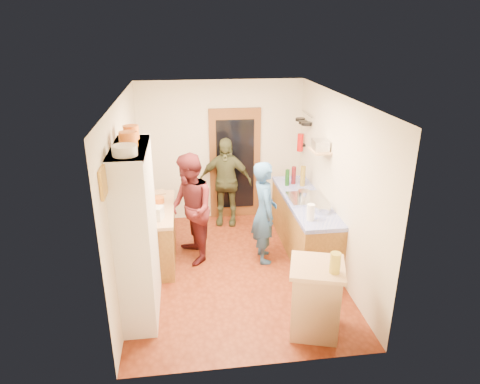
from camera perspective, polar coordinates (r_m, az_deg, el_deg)
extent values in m
cube|color=maroon|center=(6.65, -0.70, -10.32)|extent=(3.00, 4.00, 0.02)
cube|color=silver|center=(5.72, -0.82, 12.58)|extent=(3.00, 4.00, 0.02)
cube|color=beige|center=(7.96, -2.51, 5.45)|extent=(3.00, 0.02, 2.60)
cube|color=beige|center=(4.27, 2.53, -9.44)|extent=(3.00, 0.02, 2.60)
cube|color=beige|center=(6.09, -15.02, -0.43)|extent=(0.02, 4.00, 2.60)
cube|color=beige|center=(6.41, 12.77, 0.90)|extent=(0.02, 4.00, 2.60)
cube|color=brown|center=(8.02, -0.67, 3.72)|extent=(0.95, 0.06, 2.10)
cube|color=black|center=(7.99, -0.64, 3.65)|extent=(0.70, 0.02, 1.70)
cube|color=silver|center=(5.41, -13.55, -5.42)|extent=(0.40, 1.20, 2.20)
cube|color=silver|center=(5.03, -14.61, 5.63)|extent=(0.40, 1.14, 0.04)
cylinder|color=white|center=(4.68, -15.14, 5.38)|extent=(0.27, 0.27, 0.11)
cylinder|color=orange|center=(5.03, -14.68, 6.86)|extent=(0.21, 0.21, 0.17)
cylinder|color=orange|center=(5.35, -14.31, 7.72)|extent=(0.19, 0.19, 0.17)
cube|color=olive|center=(6.82, -11.30, -5.74)|extent=(0.60, 1.40, 0.85)
cube|color=tan|center=(6.63, -11.58, -2.28)|extent=(0.64, 1.44, 0.05)
cube|color=white|center=(6.20, -11.41, -2.75)|extent=(0.29, 0.24, 0.19)
cylinder|color=white|center=(6.44, -12.17, -1.99)|extent=(0.19, 0.19, 0.17)
cylinder|color=orange|center=(6.78, -10.86, -1.05)|extent=(0.20, 0.20, 0.09)
cube|color=tan|center=(7.16, -11.18, -0.11)|extent=(0.34, 0.28, 0.02)
cube|color=olive|center=(7.09, 8.48, -4.47)|extent=(0.60, 2.20, 0.84)
cube|color=#1221B3|center=(6.91, 8.68, -1.11)|extent=(0.62, 2.22, 0.06)
cube|color=silver|center=(6.85, 8.80, -0.86)|extent=(0.55, 0.58, 0.04)
cylinder|color=silver|center=(6.78, 8.50, -0.32)|extent=(0.19, 0.19, 0.13)
cylinder|color=#143F14|center=(7.38, 6.32, 1.92)|extent=(0.09, 0.09, 0.29)
cylinder|color=#591419|center=(7.47, 7.17, 2.23)|extent=(0.09, 0.09, 0.31)
cylinder|color=olive|center=(7.39, 8.38, 2.11)|extent=(0.11, 0.11, 0.35)
cylinder|color=white|center=(6.12, 9.41, -2.69)|extent=(0.13, 0.13, 0.24)
cylinder|color=silver|center=(6.44, 10.86, -2.21)|extent=(0.30, 0.30, 0.10)
cube|color=tan|center=(5.32, 9.99, -14.04)|extent=(0.68, 0.68, 0.86)
cube|color=tan|center=(5.08, 10.32, -9.85)|extent=(0.77, 0.77, 0.05)
cube|color=white|center=(5.11, 9.75, -9.44)|extent=(0.42, 0.37, 0.02)
cylinder|color=#AD9E2D|center=(4.91, 12.57, -9.21)|extent=(0.15, 0.15, 0.24)
cylinder|color=silver|center=(7.59, 8.97, 10.24)|extent=(0.02, 0.65, 0.02)
cylinder|color=black|center=(7.44, 8.84, 8.99)|extent=(0.18, 0.18, 0.05)
cylinder|color=black|center=(7.63, 8.42, 9.17)|extent=(0.16, 0.16, 0.05)
cylinder|color=black|center=(7.81, 8.02, 9.56)|extent=(0.17, 0.17, 0.05)
cube|color=tan|center=(6.65, 10.61, 5.43)|extent=(0.26, 0.42, 0.03)
cube|color=silver|center=(6.62, 10.66, 6.18)|extent=(0.23, 0.31, 0.15)
cube|color=black|center=(7.89, 8.44, 6.21)|extent=(0.06, 0.10, 0.04)
cylinder|color=red|center=(7.86, 8.04, 6.56)|extent=(0.11, 0.11, 0.32)
cube|color=gold|center=(4.39, -17.80, 1.20)|extent=(0.03, 0.25, 0.30)
imported|color=#2B5489|center=(6.55, 3.57, -2.79)|extent=(0.40, 0.60, 1.62)
imported|color=#4C171B|center=(6.60, -6.51, -2.14)|extent=(0.83, 0.97, 1.73)
imported|color=#3D4127|center=(7.79, -1.88, 1.37)|extent=(1.03, 0.60, 1.64)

